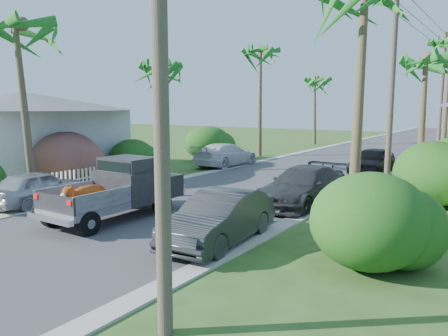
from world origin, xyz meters
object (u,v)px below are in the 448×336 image
Objects in this scene: pickup_truck at (123,188)px; parked_car_rm at (303,187)px; palm_l_a at (19,26)px; house_left at (23,136)px; parked_car_lf at (226,155)px; parked_car_rd at (426,151)px; parked_car_ln at (38,188)px; palm_l_d at (315,79)px; parked_car_rn at (220,218)px; palm_r_b at (426,59)px; parked_car_rf at (372,161)px; palm_l_b at (163,65)px; utility_pole_a at (160,56)px; palm_l_c at (261,50)px; utility_pole_c at (441,95)px; utility_pole_b at (392,88)px.

pickup_truck is 1.01× the size of parked_car_rm.
house_left is (-6.80, 4.00, -4.81)m from palm_l_a.
parked_car_lf is (-4.12, 12.66, -0.28)m from pickup_truck.
parked_car_ln reaches higher than parked_car_rd.
pickup_truck is 0.66× the size of palm_l_d.
parked_car_rd is at bearing 48.86° from house_left.
palm_r_b reaches higher than parked_car_rn.
parked_car_rn is at bearing 125.27° from parked_car_lf.
parked_car_rf reaches higher than parked_car_lf.
palm_l_b is 0.82× the size of utility_pole_a.
parked_car_rd is at bearing 91.31° from utility_pole_a.
palm_l_b is 0.80× the size of palm_l_c.
utility_pole_a is (2.00, -4.56, 3.88)m from parked_car_rn.
house_left is at bearing 149.53° from palm_l_a.
utility_pole_c is at bearing 87.12° from parked_car_rm.
palm_r_b is at bearing -42.57° from parked_car_rf.
house_left is (-19.60, -8.00, -3.83)m from palm_r_b.
parked_car_rn is 1.02× the size of parked_car_rf.
parked_car_ln is at bearing 156.57° from utility_pole_a.
utility_pole_a is (2.00, -19.95, 3.87)m from parked_car_rf.
parked_car_ln is 0.52× the size of palm_l_d.
parked_car_rf is 6.70m from palm_r_b.
palm_l_a reaches higher than parked_car_lf.
parked_car_lf is 11.63m from utility_pole_b.
palm_l_c reaches higher than parked_car_rf.
parked_car_rm is at bearing 28.23° from palm_l_a.
palm_l_c is (-9.60, 4.05, 7.18)m from parked_car_rf.
house_left is (-8.00, -8.82, 1.39)m from parked_car_lf.
palm_r_b is 2.61m from utility_pole_b.
parked_car_rm is at bearing -85.94° from parked_car_rd.
parked_car_rf is 12.66m from palm_l_c.
parked_car_lf is at bearing 165.10° from utility_pole_b.
utility_pole_a is at bearing -76.06° from parked_car_rm.
parked_car_rn is at bearing 113.67° from utility_pole_a.
parked_car_rn reaches higher than parked_car_ln.
house_left reaches higher than parked_car_lf.
parked_car_lf is 11.99m from house_left.
parked_car_rm is 0.56× the size of house_left.
palm_r_b is at bearing -140.59° from parked_car_ln.
parked_car_rd is 15.08m from utility_pole_b.
parked_car_lf reaches higher than parked_car_rn.
pickup_truck is at bearing -74.79° from palm_l_c.
parked_car_rd is 0.46× the size of house_left.
utility_pole_b reaches higher than palm_l_d.
parked_car_rm is 0.55× the size of palm_l_c.
palm_l_d is (0.30, 22.00, 0.29)m from palm_l_b.
palm_r_b is at bearing 43.15° from palm_l_a.
parked_car_rn is (4.48, -0.60, -0.29)m from pickup_truck.
utility_pole_b reaches higher than parked_car_rd.
utility_pole_b is (11.80, 10.00, -2.33)m from palm_l_a.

